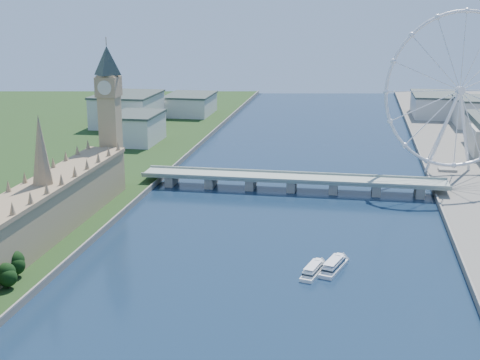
# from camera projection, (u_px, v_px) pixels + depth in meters

# --- Properties ---
(parliament_range) EXTENTS (24.00, 200.00, 70.00)m
(parliament_range) POSITION_uv_depth(u_px,v_px,m) (45.00, 209.00, 378.38)
(parliament_range) COLOR tan
(parliament_range) RESTS_ON ground
(big_ben) EXTENTS (20.02, 20.02, 110.00)m
(big_ben) POSITION_uv_depth(u_px,v_px,m) (109.00, 98.00, 468.83)
(big_ben) COLOR tan
(big_ben) RESTS_ON ground
(westminster_bridge) EXTENTS (220.00, 22.00, 9.50)m
(westminster_bridge) POSITION_uv_depth(u_px,v_px,m) (292.00, 181.00, 484.13)
(westminster_bridge) COLOR gray
(westminster_bridge) RESTS_ON ground
(london_eye) EXTENTS (113.60, 39.12, 124.30)m
(london_eye) POSITION_uv_depth(u_px,v_px,m) (460.00, 91.00, 501.13)
(london_eye) COLOR silver
(london_eye) RESTS_ON ground
(city_skyline) EXTENTS (505.00, 280.00, 32.00)m
(city_skyline) POSITION_uv_depth(u_px,v_px,m) (351.00, 112.00, 722.64)
(city_skyline) COLOR beige
(city_skyline) RESTS_ON ground
(tour_boat_near) EXTENTS (13.27, 27.50, 5.86)m
(tour_boat_near) POSITION_uv_depth(u_px,v_px,m) (313.00, 274.00, 334.46)
(tour_boat_near) COLOR white
(tour_boat_near) RESTS_ON ground
(tour_boat_far) EXTENTS (15.51, 29.97, 6.42)m
(tour_boat_far) POSITION_uv_depth(u_px,v_px,m) (333.00, 271.00, 339.31)
(tour_boat_far) COLOR white
(tour_boat_far) RESTS_ON ground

